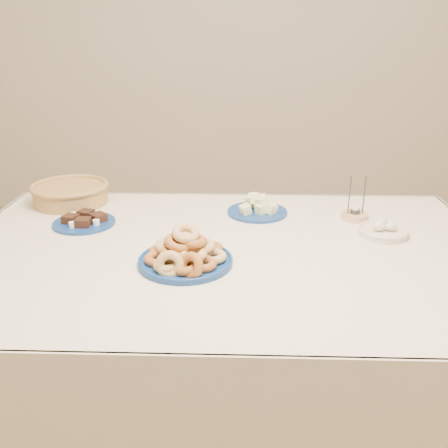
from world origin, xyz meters
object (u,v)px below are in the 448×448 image
(egg_bowl, at_px, (383,231))
(brownie_plate, at_px, (84,221))
(candle_holder, at_px, (355,215))
(dining_table, at_px, (225,278))
(wicker_basket, at_px, (70,193))
(donut_platter, at_px, (185,255))
(melon_plate, at_px, (258,208))

(egg_bowl, bearing_deg, brownie_plate, 176.24)
(candle_holder, height_order, egg_bowl, candle_holder)
(dining_table, height_order, candle_holder, candle_holder)
(egg_bowl, bearing_deg, wicker_basket, 165.47)
(candle_holder, xyz_separation_m, egg_bowl, (0.06, -0.15, 0.00))
(dining_table, height_order, egg_bowl, egg_bowl)
(dining_table, bearing_deg, donut_platter, -132.15)
(donut_platter, relative_size, melon_plate, 1.48)
(candle_holder, bearing_deg, melon_plate, 172.25)
(donut_platter, xyz_separation_m, brownie_plate, (-0.39, 0.31, -0.02))
(donut_platter, relative_size, egg_bowl, 1.63)
(dining_table, relative_size, donut_platter, 5.21)
(candle_holder, relative_size, egg_bowl, 0.79)
(brownie_plate, bearing_deg, dining_table, -20.68)
(dining_table, xyz_separation_m, wicker_basket, (-0.61, 0.41, 0.15))
(wicker_basket, xyz_separation_m, candle_holder, (1.07, -0.14, -0.03))
(wicker_basket, bearing_deg, egg_bowl, -14.53)
(dining_table, bearing_deg, candle_holder, 30.63)
(donut_platter, distance_m, melon_plate, 0.49)
(melon_plate, bearing_deg, donut_platter, -116.72)
(dining_table, xyz_separation_m, donut_platter, (-0.11, -0.12, 0.14))
(donut_platter, distance_m, brownie_plate, 0.49)
(dining_table, relative_size, candle_holder, 10.76)
(donut_platter, relative_size, brownie_plate, 1.17)
(donut_platter, height_order, melon_plate, donut_platter)
(donut_platter, distance_m, wicker_basket, 0.74)
(donut_platter, bearing_deg, dining_table, 47.85)
(melon_plate, bearing_deg, egg_bowl, -25.96)
(melon_plate, xyz_separation_m, brownie_plate, (-0.61, -0.13, -0.01))
(brownie_plate, distance_m, egg_bowl, 1.02)
(brownie_plate, height_order, egg_bowl, egg_bowl)
(donut_platter, xyz_separation_m, wicker_basket, (-0.50, 0.54, 0.01))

